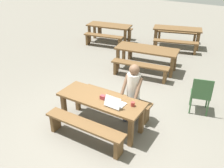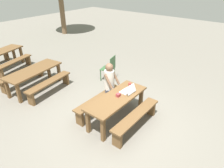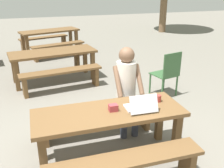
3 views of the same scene
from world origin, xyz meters
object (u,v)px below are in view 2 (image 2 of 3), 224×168
at_px(picnic_table_mid, 34,73).
at_px(picnic_table_rear, 1,54).
at_px(picnic_table_front, 117,101).
at_px(person_seated, 110,82).
at_px(small_pouch, 118,95).
at_px(coffee_mug, 130,84).
at_px(plastic_chair, 110,68).
at_px(laptop, 128,90).

bearing_deg(picnic_table_mid, picnic_table_rear, 78.87).
xyz_separation_m(picnic_table_front, picnic_table_rear, (-0.24, 5.73, 0.02)).
xyz_separation_m(picnic_table_front, person_seated, (0.44, 0.57, 0.19)).
xyz_separation_m(small_pouch, coffee_mug, (0.65, 0.08, 0.00)).
bearing_deg(plastic_chair, coffee_mug, 43.29).
relative_size(coffee_mug, picnic_table_mid, 0.04).
relative_size(small_pouch, plastic_chair, 0.12).
distance_m(person_seated, picnic_table_rear, 5.21).
relative_size(coffee_mug, plastic_chair, 0.10).
bearing_deg(picnic_table_rear, laptop, -99.66).
xyz_separation_m(small_pouch, person_seated, (0.39, 0.58, 0.03)).
bearing_deg(small_pouch, laptop, -13.30).
bearing_deg(picnic_table_front, picnic_table_rear, 92.44).
xyz_separation_m(laptop, small_pouch, (-0.33, 0.08, -0.01)).
height_order(laptop, person_seated, person_seated).
height_order(coffee_mug, person_seated, person_seated).
height_order(laptop, coffee_mug, laptop).
distance_m(person_seated, picnic_table_mid, 2.75).
distance_m(laptop, small_pouch, 0.34).
xyz_separation_m(person_seated, plastic_chair, (1.24, 1.04, -0.29)).
relative_size(laptop, small_pouch, 3.33).
relative_size(person_seated, picnic_table_rear, 0.70).
height_order(plastic_chair, picnic_table_rear, plastic_chair).
bearing_deg(plastic_chair, person_seated, 25.84).
distance_m(laptop, coffee_mug, 0.35).
relative_size(coffee_mug, person_seated, 0.07).
distance_m(small_pouch, plastic_chair, 2.31).
bearing_deg(laptop, coffee_mug, -151.36).
distance_m(small_pouch, person_seated, 0.70).
xyz_separation_m(person_seated, picnic_table_mid, (-0.83, 2.61, -0.18)).
distance_m(coffee_mug, person_seated, 0.56).
relative_size(picnic_table_front, laptop, 5.18).
bearing_deg(plastic_chair, small_pouch, 30.64).
relative_size(picnic_table_front, coffee_mug, 20.75).
xyz_separation_m(coffee_mug, picnic_table_mid, (-1.08, 3.11, -0.15)).
bearing_deg(small_pouch, coffee_mug, 7.02).
distance_m(picnic_table_front, plastic_chair, 2.33).
bearing_deg(picnic_table_mid, small_pouch, -90.19).
relative_size(laptop, plastic_chair, 0.39).
bearing_deg(plastic_chair, picnic_table_rear, -79.05).
xyz_separation_m(laptop, coffee_mug, (0.31, 0.16, -0.01)).
height_order(picnic_table_front, coffee_mug, coffee_mug).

